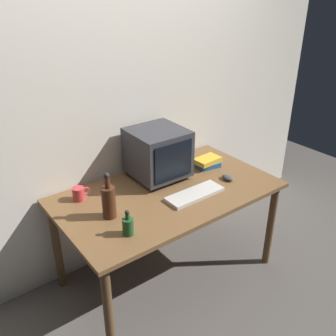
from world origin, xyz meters
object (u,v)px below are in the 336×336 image
computer_mouse (227,178)px  mug (79,194)px  bottle_short (128,225)px  crt_monitor (158,153)px  bottle_tall (109,201)px  book_stack (207,162)px  keyboard (195,194)px

computer_mouse → mug: mug is taller
bottle_short → crt_monitor: bearing=40.5°
crt_monitor → bottle_tall: 0.60m
book_stack → bottle_short: bearing=-158.6°
keyboard → mug: bearing=146.4°
bottle_tall → book_stack: bottle_tall is taller
bottle_short → book_stack: bearing=21.4°
crt_monitor → book_stack: crt_monitor is taller
computer_mouse → book_stack: (0.03, 0.25, 0.02)m
bottle_tall → computer_mouse: bearing=-6.3°
mug → bottle_short: bearing=-83.5°
bottle_short → computer_mouse: bearing=7.4°
keyboard → bottle_tall: 0.61m
crt_monitor → mug: size_ratio=3.28×
keyboard → mug: mug is taller
computer_mouse → bottle_short: size_ratio=0.62×
crt_monitor → keyboard: size_ratio=0.94×
keyboard → mug: 0.78m
keyboard → bottle_tall: size_ratio=1.37×
crt_monitor → keyboard: (0.04, -0.38, -0.18)m
computer_mouse → bottle_tall: bottle_tall is taller
mug → crt_monitor: bearing=-4.9°
mug → bottle_tall: bearing=-78.1°
crt_monitor → bottle_short: crt_monitor is taller
bottle_short → mug: (-0.06, 0.52, -0.01)m
crt_monitor → book_stack: (0.41, -0.10, -0.15)m
crt_monitor → keyboard: bearing=-84.2°
crt_monitor → bottle_short: size_ratio=2.42×
keyboard → book_stack: (0.37, 0.28, 0.03)m
book_stack → computer_mouse: bearing=-96.8°
bottle_tall → keyboard: bearing=-12.5°
crt_monitor → bottle_tall: crt_monitor is taller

